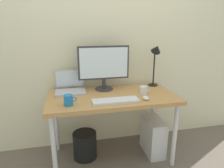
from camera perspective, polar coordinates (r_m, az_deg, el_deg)
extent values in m
plane|color=#665B51|center=(2.44, 0.00, -19.77)|extent=(6.00, 6.00, 0.00)
cube|color=beige|center=(2.36, -2.15, 13.02)|extent=(4.40, 0.04, 2.60)
cube|color=#B7844C|center=(2.09, 0.00, -3.68)|extent=(1.31, 0.67, 0.04)
cylinder|color=silver|center=(1.98, -16.09, -17.68)|extent=(0.04, 0.04, 0.70)
cylinder|color=silver|center=(2.22, 17.31, -13.74)|extent=(0.04, 0.04, 0.70)
cylinder|color=silver|center=(2.46, -15.43, -10.55)|extent=(0.04, 0.04, 0.70)
cylinder|color=silver|center=(2.66, 11.47, -8.15)|extent=(0.04, 0.04, 0.70)
cylinder|color=#333338|center=(2.27, -2.27, -1.38)|extent=(0.20, 0.20, 0.01)
cylinder|color=#333338|center=(2.25, -2.29, 0.12)|extent=(0.04, 0.04, 0.11)
cube|color=#333338|center=(2.20, -2.35, 6.05)|extent=(0.56, 0.03, 0.36)
cube|color=white|center=(2.18, -2.27, 5.97)|extent=(0.52, 0.01, 0.33)
cube|color=#B2B2B7|center=(2.20, -11.64, -2.23)|extent=(0.32, 0.22, 0.02)
cube|color=#B2B2B7|center=(2.29, -11.88, 1.47)|extent=(0.32, 0.06, 0.21)
cube|color=white|center=(2.28, -11.88, 1.46)|extent=(0.30, 0.04, 0.18)
cylinder|color=black|center=(2.47, 11.50, -0.22)|extent=(0.11, 0.11, 0.01)
cylinder|color=black|center=(2.42, 11.78, 4.45)|extent=(0.02, 0.02, 0.40)
cone|color=black|center=(2.35, 12.50, 9.72)|extent=(0.11, 0.14, 0.13)
cube|color=silver|center=(1.90, 1.01, -4.76)|extent=(0.44, 0.14, 0.02)
ellipsoid|color=silver|center=(1.99, 9.49, -3.91)|extent=(0.06, 0.09, 0.03)
cylinder|color=#1E72BF|center=(1.85, -12.25, -4.49)|extent=(0.08, 0.08, 0.10)
torus|color=#1E72BF|center=(1.85, -10.63, -4.25)|extent=(0.05, 0.01, 0.05)
cylinder|color=silver|center=(2.14, 8.91, -1.70)|extent=(0.08, 0.08, 0.08)
torus|color=silver|center=(2.16, 10.16, -1.50)|extent=(0.05, 0.01, 0.05)
cube|color=silver|center=(2.44, 11.49, -14.26)|extent=(0.18, 0.36, 0.42)
cylinder|color=black|center=(2.37, -7.68, -16.74)|extent=(0.26, 0.26, 0.30)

